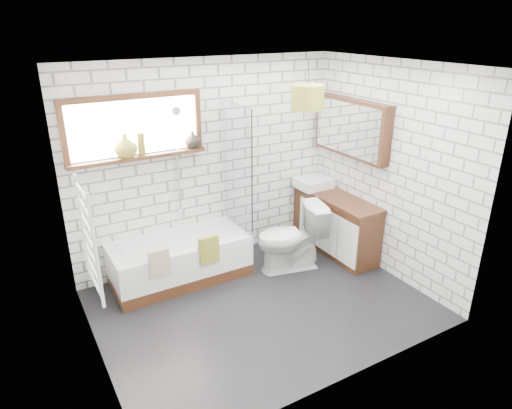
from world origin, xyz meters
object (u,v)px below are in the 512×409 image
basin (313,183)px  pendant (307,97)px  bathtub (180,260)px  toilet (290,238)px  vanity (335,224)px

basin → pendant: (-0.59, -0.58, 1.26)m
bathtub → toilet: (1.26, -0.45, 0.16)m
toilet → pendant: (0.14, -0.04, 1.68)m
bathtub → toilet: bearing=-19.5°
toilet → pendant: 1.69m
toilet → pendant: size_ratio=2.34×
bathtub → basin: (1.98, 0.10, 0.58)m
bathtub → pendant: bearing=-19.2°
pendant → bathtub: bearing=160.8°
vanity → pendant: 1.84m
basin → pendant: 1.51m
bathtub → basin: basin is taller
vanity → bathtub: bearing=170.7°
bathtub → basin: 2.07m
basin → toilet: 1.00m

